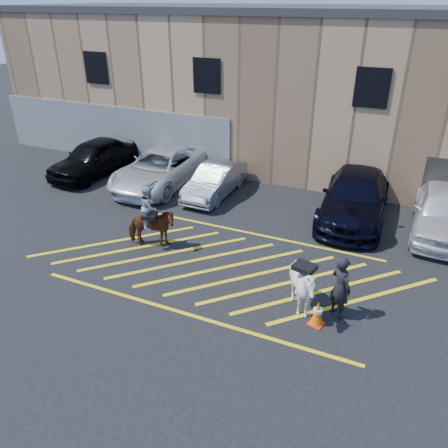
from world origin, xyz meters
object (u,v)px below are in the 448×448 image
at_px(car_white_pickup, 161,168).
at_px(car_silver_sedan, 215,181).
at_px(car_white_suv, 444,211).
at_px(car_blue_suv, 355,196).
at_px(handler, 340,287).
at_px(mounted_bay, 151,223).
at_px(saddled_white, 303,287).
at_px(traffic_cone, 317,313).
at_px(car_black_suv, 94,158).

bearing_deg(car_white_pickup, car_silver_sedan, -1.21).
relative_size(car_silver_sedan, car_white_suv, 0.80).
distance_m(car_white_pickup, car_blue_suv, 8.57).
relative_size(handler, mounted_bay, 0.82).
bearing_deg(saddled_white, traffic_cone, -33.83).
xyz_separation_m(car_black_suv, handler, (12.80, -5.96, 0.07)).
distance_m(car_silver_sedan, saddled_white, 8.31).
height_order(car_blue_suv, car_white_suv, car_white_suv).
bearing_deg(car_white_suv, car_white_pickup, -178.89).
distance_m(car_white_pickup, saddled_white, 10.39).
distance_m(car_silver_sedan, car_blue_suv, 5.83).
height_order(car_white_suv, saddled_white, car_white_suv).
bearing_deg(car_black_suv, car_white_pickup, 7.17).
relative_size(car_white_suv, mounted_bay, 2.25).
bearing_deg(car_black_suv, car_silver_sedan, 5.41).
relative_size(car_silver_sedan, traffic_cone, 5.51).
xyz_separation_m(car_black_suv, saddled_white, (11.86, -6.22, -0.02)).
relative_size(car_black_suv, mounted_bay, 2.20).
height_order(car_white_pickup, handler, handler).
xyz_separation_m(car_silver_sedan, mounted_bay, (-0.14, -4.88, 0.24)).
height_order(car_white_pickup, car_white_suv, car_white_suv).
xyz_separation_m(handler, traffic_cone, (-0.42, -0.61, -0.54)).
xyz_separation_m(car_black_suv, car_white_suv, (15.34, 0.28, 0.02)).
relative_size(car_white_pickup, car_silver_sedan, 1.43).
bearing_deg(mounted_bay, car_silver_sedan, 88.40).
height_order(car_white_suv, traffic_cone, car_white_suv).
relative_size(car_black_suv, car_silver_sedan, 1.22).
bearing_deg(car_black_suv, handler, -19.89).
relative_size(mounted_bay, traffic_cone, 3.06).
distance_m(car_white_pickup, car_silver_sedan, 2.75).
xyz_separation_m(car_blue_suv, mounted_bay, (-5.96, -5.20, 0.06)).
xyz_separation_m(car_white_pickup, car_white_suv, (11.70, 0.14, 0.05)).
height_order(car_black_suv, mounted_bay, mounted_bay).
distance_m(car_black_suv, car_silver_sedan, 6.38).
bearing_deg(car_blue_suv, car_silver_sedan, -179.15).
bearing_deg(car_white_suv, mounted_bay, -150.22).
bearing_deg(mounted_bay, handler, -9.68).
xyz_separation_m(car_black_suv, car_white_pickup, (3.63, 0.13, -0.04)).
xyz_separation_m(car_silver_sedan, traffic_cone, (6.00, -6.61, -0.30)).
bearing_deg(saddled_white, car_white_pickup, 142.32).
relative_size(car_white_pickup, handler, 3.16).
distance_m(car_white_suv, handler, 6.73).
relative_size(car_black_suv, saddled_white, 2.82).
bearing_deg(handler, mounted_bay, 28.02).
relative_size(handler, saddled_white, 1.05).
relative_size(car_blue_suv, saddled_white, 3.35).
bearing_deg(saddled_white, handler, 15.31).
height_order(car_silver_sedan, mounted_bay, mounted_bay).
height_order(car_white_suv, handler, handler).
height_order(car_black_suv, saddled_white, car_black_suv).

